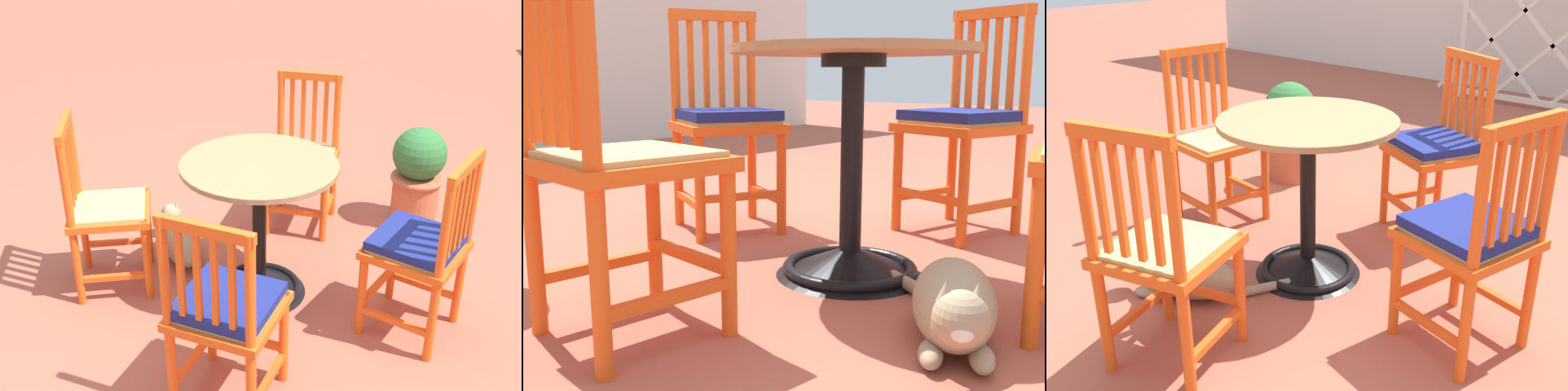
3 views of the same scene
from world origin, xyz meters
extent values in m
plane|color=#AD5642|center=(0.00, 0.00, 0.00)|extent=(24.00, 24.00, 0.00)
cylinder|color=silver|center=(1.08, 3.55, 0.57)|extent=(0.06, 0.06, 1.14)
cube|color=silver|center=(0.80, 3.55, 0.57)|extent=(1.03, 0.02, 1.03)
cube|color=silver|center=(0.80, 3.55, 0.57)|extent=(1.03, 0.02, 1.03)
cone|color=black|center=(-0.12, -0.02, 0.05)|extent=(0.48, 0.48, 0.10)
torus|color=black|center=(-0.12, -0.02, 0.03)|extent=(0.44, 0.44, 0.04)
cylinder|color=black|center=(-0.12, -0.02, 0.37)|extent=(0.07, 0.07, 0.66)
cylinder|color=black|center=(-0.12, -0.02, 0.68)|extent=(0.20, 0.20, 0.04)
cylinder|color=#9E754C|center=(-0.12, -0.02, 0.72)|extent=(0.76, 0.76, 0.02)
cylinder|color=#EA5619|center=(0.43, -0.16, 0.23)|extent=(0.04, 0.04, 0.45)
cylinder|color=#EA5619|center=(0.52, 0.17, 0.23)|extent=(0.04, 0.04, 0.45)
cylinder|color=#EA5619|center=(0.76, -0.25, 0.46)|extent=(0.04, 0.04, 0.91)
cylinder|color=#EA5619|center=(0.85, 0.08, 0.46)|extent=(0.04, 0.04, 0.91)
cube|color=#EA5619|center=(0.59, -0.20, 0.14)|extent=(0.34, 0.12, 0.03)
cube|color=#EA5619|center=(0.68, 0.13, 0.14)|extent=(0.34, 0.12, 0.03)
cube|color=#EA5619|center=(0.47, 0.01, 0.17)|extent=(0.12, 0.34, 0.03)
cube|color=#EA5619|center=(0.64, -0.04, 0.43)|extent=(0.49, 0.49, 0.04)
cube|color=tan|center=(0.64, -0.04, 0.45)|extent=(0.43, 0.43, 0.02)
cube|color=#EA5619|center=(0.77, -0.18, 0.68)|extent=(0.03, 0.03, 0.39)
cube|color=#EA5619|center=(0.79, -0.12, 0.68)|extent=(0.03, 0.03, 0.39)
cube|color=#EA5619|center=(0.81, -0.05, 0.68)|extent=(0.03, 0.03, 0.39)
cube|color=#EA5619|center=(0.83, 0.02, 0.68)|extent=(0.03, 0.03, 0.39)
cube|color=#EA5619|center=(0.80, -0.08, 0.89)|extent=(0.13, 0.37, 0.04)
cube|color=navy|center=(0.64, -0.04, 0.48)|extent=(0.44, 0.44, 0.04)
cylinder|color=#EA5619|center=(0.16, 0.50, 0.23)|extent=(0.04, 0.04, 0.45)
cylinder|color=#EA5619|center=(-0.15, 0.65, 0.23)|extent=(0.04, 0.04, 0.45)
cylinder|color=#EA5619|center=(0.31, 0.80, 0.46)|extent=(0.04, 0.04, 0.91)
cylinder|color=#EA5619|center=(0.01, 0.96, 0.46)|extent=(0.04, 0.04, 0.91)
cube|color=#EA5619|center=(0.23, 0.65, 0.14)|extent=(0.18, 0.31, 0.03)
cube|color=#EA5619|center=(-0.07, 0.80, 0.14)|extent=(0.18, 0.31, 0.03)
cube|color=#EA5619|center=(0.01, 0.58, 0.17)|extent=(0.31, 0.18, 0.03)
cube|color=#EA5619|center=(0.08, 0.73, 0.43)|extent=(0.54, 0.54, 0.04)
cube|color=tan|center=(0.08, 0.73, 0.45)|extent=(0.47, 0.47, 0.02)
cube|color=#EA5619|center=(0.25, 0.83, 0.68)|extent=(0.03, 0.03, 0.39)
cube|color=#EA5619|center=(0.19, 0.86, 0.68)|extent=(0.03, 0.03, 0.39)
cube|color=#EA5619|center=(0.13, 0.89, 0.68)|extent=(0.03, 0.03, 0.39)
cube|color=#EA5619|center=(0.07, 0.92, 0.68)|extent=(0.03, 0.03, 0.39)
cube|color=#EA5619|center=(0.16, 0.88, 0.89)|extent=(0.35, 0.20, 0.04)
cube|color=navy|center=(0.08, 0.73, 0.48)|extent=(0.49, 0.49, 0.04)
cylinder|color=#EA5619|center=(-0.67, 0.29, 0.23)|extent=(0.04, 0.04, 0.45)
cylinder|color=#EA5619|center=(-0.71, -0.05, 0.23)|extent=(0.04, 0.04, 0.45)
cylinder|color=#EA5619|center=(-1.00, 0.33, 0.46)|extent=(0.04, 0.04, 0.91)
cylinder|color=#EA5619|center=(-1.05, -0.01, 0.46)|extent=(0.04, 0.04, 0.91)
cube|color=#EA5619|center=(-0.84, 0.31, 0.14)|extent=(0.34, 0.07, 0.03)
cube|color=#EA5619|center=(-0.88, -0.03, 0.14)|extent=(0.34, 0.07, 0.03)
cube|color=#EA5619|center=(-0.69, 0.12, 0.17)|extent=(0.07, 0.34, 0.03)
cube|color=#EA5619|center=(-0.86, 0.14, 0.43)|extent=(0.45, 0.45, 0.04)
cube|color=tan|center=(-0.86, 0.14, 0.45)|extent=(0.39, 0.39, 0.02)
cube|color=#EA5619|center=(-1.01, 0.26, 0.68)|extent=(0.02, 0.03, 0.39)
cube|color=#EA5619|center=(-1.02, 0.20, 0.68)|extent=(0.02, 0.03, 0.39)
cube|color=#EA5619|center=(-1.03, 0.13, 0.68)|extent=(0.02, 0.03, 0.39)
cube|color=#EA5619|center=(-1.04, 0.06, 0.68)|extent=(0.02, 0.03, 0.39)
cylinder|color=#EA5619|center=(-0.31, -0.66, 0.23)|extent=(0.04, 0.04, 0.45)
cylinder|color=#EA5619|center=(0.01, -0.56, 0.23)|extent=(0.04, 0.04, 0.45)
cube|color=#EA5619|center=(-0.15, -0.61, 0.17)|extent=(0.33, 0.12, 0.03)
ellipsoid|color=#9E896B|center=(-0.38, -0.49, 0.10)|extent=(0.48, 0.38, 0.19)
ellipsoid|color=silver|center=(-0.47, -0.54, 0.08)|extent=(0.23, 0.22, 0.14)
sphere|color=#9E896B|center=(-0.60, -0.61, 0.15)|extent=(0.12, 0.12, 0.12)
ellipsoid|color=silver|center=(-0.64, -0.62, 0.14)|extent=(0.06, 0.07, 0.04)
cone|color=#9E896B|center=(-0.58, -0.63, 0.20)|extent=(0.04, 0.04, 0.04)
cone|color=#9E896B|center=(-0.61, -0.57, 0.20)|extent=(0.04, 0.04, 0.04)
ellipsoid|color=#9E896B|center=(-0.50, -0.62, 0.03)|extent=(0.13, 0.10, 0.05)
ellipsoid|color=#9E896B|center=(-0.55, -0.52, 0.03)|extent=(0.13, 0.10, 0.05)
cylinder|color=#9E896B|center=(-0.15, -0.26, 0.02)|extent=(0.14, 0.21, 0.04)
camera|label=1|loc=(2.66, 0.35, 1.99)|focal=44.83mm
camera|label=2|loc=(-1.77, -1.09, 0.64)|focal=43.10mm
camera|label=3|loc=(1.41, -1.86, 1.40)|focal=41.20mm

